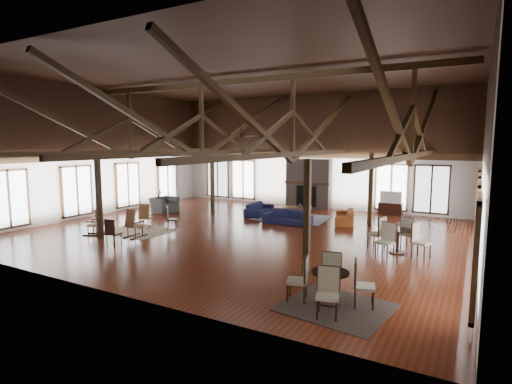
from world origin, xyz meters
The scene contains 31 objects.
floor centered at (0.00, 0.00, 0.00)m, with size 16.00×16.00×0.00m, color #5C1F13.
ceiling centered at (0.00, 0.00, 6.00)m, with size 16.00×14.00×0.02m, color black.
wall_back centered at (0.00, 7.00, 3.00)m, with size 16.00×0.02×6.00m, color silver.
wall_front centered at (0.00, -7.00, 3.00)m, with size 16.00×0.02×6.00m, color silver.
wall_left centered at (-8.00, 0.00, 3.00)m, with size 0.02×14.00×6.00m, color silver.
wall_right centered at (8.00, 0.00, 3.00)m, with size 0.02×14.00×6.00m, color silver.
roof_truss centered at (0.00, 0.00, 4.03)m, with size 15.60×14.07×3.14m.
post_grid centered at (0.00, 0.00, 1.52)m, with size 8.16×7.16×3.05m.
fireplace centered at (0.00, 6.67, 1.29)m, with size 2.50×0.69×2.60m.
ceiling_fan centered at (0.50, -1.00, 3.73)m, with size 1.60×1.60×0.75m.
sofa_navy_front centered at (0.85, 2.14, 0.30)m, with size 2.06×0.81×0.60m, color #131635.
sofa_navy_left centered at (-1.25, 3.48, 0.29)m, with size 0.77×1.98×0.58m, color #15193A.
sofa_orange centered at (2.92, 3.55, 0.29)m, with size 0.77×1.96×0.57m, color brown.
coffee_table centered at (0.62, 3.71, 0.45)m, with size 1.46×1.06×0.51m.
vase centered at (0.74, 3.71, 0.60)m, with size 0.19×0.19×0.20m, color #B2B2B2.
armchair centered at (-5.72, 1.79, 0.38)m, with size 1.01×1.16×0.75m, color #303032.
side_table_lamp centered at (-6.69, 2.46, 0.41)m, with size 0.43×0.43×1.09m.
rocking_chair_a centered at (-3.94, -1.33, 0.46)m, with size 0.68×0.86×0.99m.
rocking_chair_b centered at (-3.09, -2.81, 0.49)m, with size 0.48×0.83×1.05m.
rocking_chair_c centered at (-4.54, -3.21, 0.47)m, with size 0.88×0.68×1.00m.
side_chair_a centered at (-2.72, -1.23, 0.55)m, with size 0.55×0.55×0.95m.
side_chair_b centered at (-2.69, -4.11, 0.55)m, with size 0.45×0.45×0.95m.
cafe_table_near centered at (5.20, -5.12, 0.49)m, with size 1.94×1.94×0.99m.
cafe_table_far centered at (5.76, -0.24, 0.53)m, with size 2.06×2.06×1.06m.
cup_near centered at (5.18, -5.02, 0.76)m, with size 0.11×0.11×0.09m, color #B2B2B2.
cup_far centered at (5.74, -0.30, 0.81)m, with size 0.11×0.11×0.09m, color #B2B2B2.
tv_console centered at (4.23, 6.75, 0.28)m, with size 1.10×0.41×0.55m, color black.
television centered at (4.24, 6.75, 0.84)m, with size 1.00×0.13×0.58m, color #B2B2B2.
rug_tan centered at (-3.71, -1.93, 0.01)m, with size 2.55×2.00×0.01m, color tan.
rug_navy centered at (0.46, 3.53, 0.01)m, with size 3.27×2.45×0.01m, color #172040.
rug_dark centered at (5.40, -5.26, 0.01)m, with size 2.13×1.93×0.01m, color black.
Camera 1 is at (7.84, -13.13, 3.46)m, focal length 28.00 mm.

